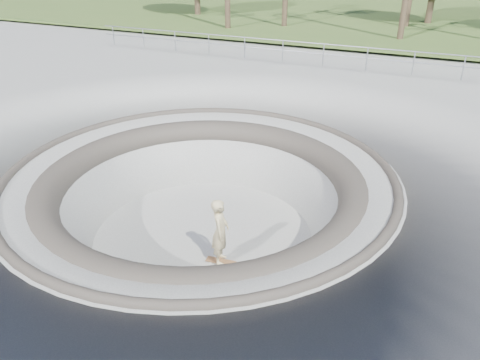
{
  "coord_description": "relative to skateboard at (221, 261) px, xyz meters",
  "views": [
    {
      "loc": [
        5.44,
        -9.62,
        5.49
      ],
      "look_at": [
        1.03,
        0.23,
        -0.1
      ],
      "focal_mm": 35.0,
      "sensor_mm": 36.0,
      "label": 1
    }
  ],
  "objects": [
    {
      "name": "skate_bowl",
      "position": [
        -1.06,
        1.03,
        0.01
      ],
      "size": [
        14.0,
        14.0,
        4.1
      ],
      "color": "#AEAEA8",
      "rests_on": "ground"
    },
    {
      "name": "grass_strip",
      "position": [
        -1.06,
        35.03,
        2.06
      ],
      "size": [
        180.0,
        36.0,
        0.12
      ],
      "color": "#405B24",
      "rests_on": "ground"
    },
    {
      "name": "distant_hills",
      "position": [
        2.71,
        58.21,
        -5.18
      ],
      "size": [
        103.2,
        45.0,
        28.6
      ],
      "color": "brown",
      "rests_on": "ground"
    },
    {
      "name": "skater",
      "position": [
        0.0,
        0.0,
        0.91
      ],
      "size": [
        0.62,
        0.75,
        1.78
      ],
      "primitive_type": "imported",
      "rotation": [
        0.0,
        0.0,
        1.92
      ],
      "color": "#D3BE88",
      "rests_on": "skateboard"
    },
    {
      "name": "safety_railing",
      "position": [
        -1.06,
        13.03,
        2.53
      ],
      "size": [
        25.0,
        0.06,
        1.03
      ],
      "color": "#95979D",
      "rests_on": "ground"
    },
    {
      "name": "skateboard",
      "position": [
        0.0,
        0.0,
        0.0
      ],
      "size": [
        0.79,
        0.3,
        0.08
      ],
      "color": "brown",
      "rests_on": "ground"
    },
    {
      "name": "ground",
      "position": [
        -1.06,
        1.03,
        1.84
      ],
      "size": [
        180.0,
        180.0,
        0.0
      ],
      "primitive_type": "plane",
      "color": "#AEAEA8",
      "rests_on": "ground"
    }
  ]
}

